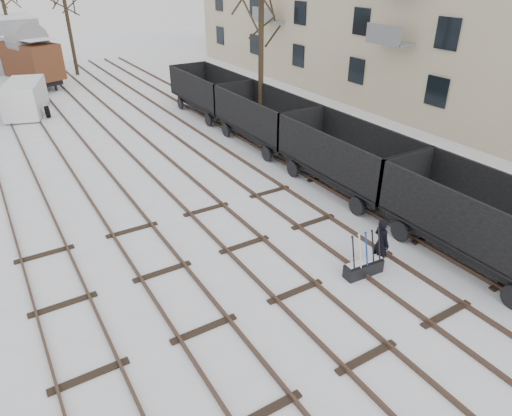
{
  "coord_description": "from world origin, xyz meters",
  "views": [
    {
      "loc": [
        -6.62,
        -8.53,
        8.64
      ],
      "look_at": [
        0.61,
        3.22,
        1.2
      ],
      "focal_mm": 32.0,
      "sensor_mm": 36.0,
      "label": 1
    }
  ],
  "objects_px": {
    "worker": "(381,243)",
    "panel_van": "(25,98)",
    "box_van_wagon": "(32,59)",
    "ground_frame": "(364,267)",
    "freight_wagon_a": "(479,233)"
  },
  "relations": [
    {
      "from": "worker",
      "to": "panel_van",
      "type": "height_order",
      "value": "panel_van"
    },
    {
      "from": "worker",
      "to": "box_van_wagon",
      "type": "height_order",
      "value": "box_van_wagon"
    },
    {
      "from": "ground_frame",
      "to": "freight_wagon_a",
      "type": "bearing_deg",
      "value": -15.69
    },
    {
      "from": "worker",
      "to": "freight_wagon_a",
      "type": "height_order",
      "value": "freight_wagon_a"
    },
    {
      "from": "ground_frame",
      "to": "box_van_wagon",
      "type": "xyz_separation_m",
      "value": [
        -4.72,
        31.18,
        1.9
      ]
    },
    {
      "from": "freight_wagon_a",
      "to": "box_van_wagon",
      "type": "bearing_deg",
      "value": 104.49
    },
    {
      "from": "box_van_wagon",
      "to": "panel_van",
      "type": "bearing_deg",
      "value": -124.07
    },
    {
      "from": "box_van_wagon",
      "to": "panel_van",
      "type": "relative_size",
      "value": 1.1
    },
    {
      "from": "ground_frame",
      "to": "worker",
      "type": "height_order",
      "value": "worker"
    },
    {
      "from": "freight_wagon_a",
      "to": "box_van_wagon",
      "type": "relative_size",
      "value": 1.19
    },
    {
      "from": "box_van_wagon",
      "to": "worker",
      "type": "bearing_deg",
      "value": -101.01
    },
    {
      "from": "worker",
      "to": "panel_van",
      "type": "xyz_separation_m",
      "value": [
        -7.12,
        24.02,
        0.21
      ]
    },
    {
      "from": "box_van_wagon",
      "to": "panel_van",
      "type": "distance_m",
      "value": 7.34
    },
    {
      "from": "ground_frame",
      "to": "panel_van",
      "type": "height_order",
      "value": "panel_van"
    },
    {
      "from": "freight_wagon_a",
      "to": "panel_van",
      "type": "distance_m",
      "value": 27.32
    }
  ]
}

